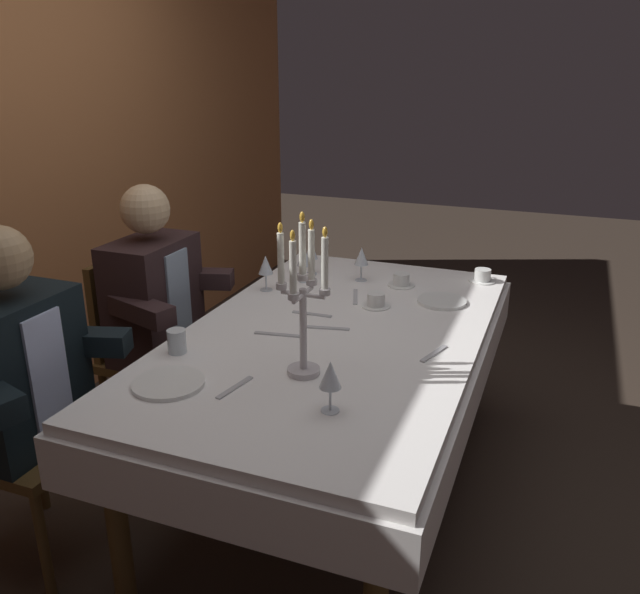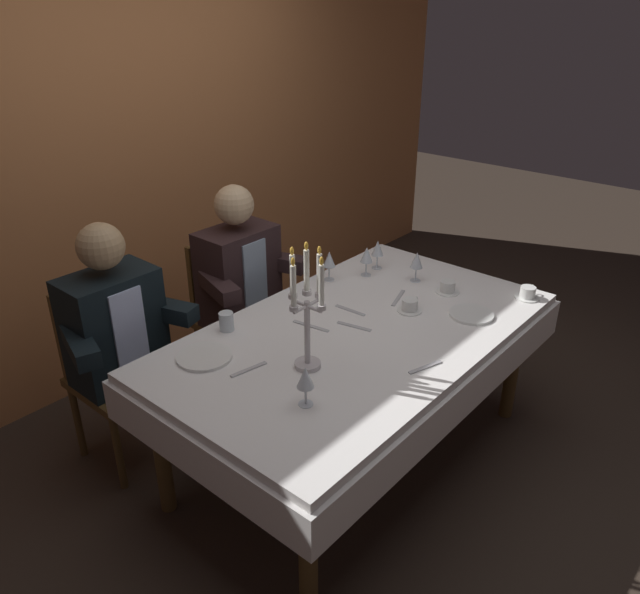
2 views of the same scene
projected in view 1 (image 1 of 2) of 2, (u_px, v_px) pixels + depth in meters
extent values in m
plane|color=#342921|center=(333.00, 490.00, 2.77)|extent=(12.00, 12.00, 0.00)
cube|color=white|center=(334.00, 335.00, 2.52)|extent=(1.90, 1.10, 0.04)
cube|color=white|center=(334.00, 361.00, 2.56)|extent=(1.94, 1.14, 0.18)
cylinder|color=brown|center=(376.00, 594.00, 1.77)|extent=(0.07, 0.07, 0.70)
cylinder|color=brown|center=(472.00, 355.00, 3.23)|extent=(0.07, 0.07, 0.70)
cylinder|color=brown|center=(117.00, 519.00, 2.07)|extent=(0.07, 0.07, 0.70)
cylinder|color=brown|center=(312.00, 330.00, 3.52)|extent=(0.07, 0.07, 0.70)
cylinder|color=silver|center=(304.00, 371.00, 2.16)|extent=(0.11, 0.11, 0.02)
cylinder|color=silver|center=(303.00, 329.00, 2.11)|extent=(0.02, 0.02, 0.28)
cylinder|color=silver|center=(303.00, 277.00, 2.05)|extent=(0.04, 0.04, 0.02)
cylinder|color=white|center=(302.00, 249.00, 2.02)|extent=(0.02, 0.02, 0.17)
ellipsoid|color=yellow|center=(302.00, 217.00, 1.99)|extent=(0.02, 0.02, 0.03)
cylinder|color=silver|center=(307.00, 291.00, 2.11)|extent=(0.07, 0.01, 0.01)
cylinder|color=silver|center=(312.00, 282.00, 2.13)|extent=(0.04, 0.04, 0.02)
cylinder|color=white|center=(312.00, 255.00, 2.10)|extent=(0.02, 0.02, 0.17)
ellipsoid|color=yellow|center=(311.00, 224.00, 2.07)|extent=(0.02, 0.02, 0.03)
cylinder|color=silver|center=(292.00, 293.00, 2.09)|extent=(0.01, 0.07, 0.01)
cylinder|color=silver|center=(281.00, 286.00, 2.09)|extent=(0.04, 0.04, 0.02)
cylinder|color=white|center=(281.00, 258.00, 2.06)|extent=(0.02, 0.02, 0.17)
ellipsoid|color=yellow|center=(280.00, 228.00, 2.03)|extent=(0.02, 0.02, 0.03)
cylinder|color=silver|center=(298.00, 298.00, 2.04)|extent=(0.07, 0.01, 0.01)
cylinder|color=silver|center=(293.00, 296.00, 2.00)|extent=(0.04, 0.04, 0.02)
cylinder|color=white|center=(293.00, 267.00, 1.97)|extent=(0.02, 0.02, 0.17)
ellipsoid|color=yellow|center=(293.00, 236.00, 1.93)|extent=(0.02, 0.02, 0.03)
cylinder|color=silver|center=(314.00, 296.00, 2.06)|extent=(0.01, 0.08, 0.01)
cylinder|color=silver|center=(325.00, 292.00, 2.04)|extent=(0.04, 0.04, 0.02)
cylinder|color=white|center=(325.00, 263.00, 2.01)|extent=(0.02, 0.02, 0.17)
ellipsoid|color=yellow|center=(325.00, 232.00, 1.97)|extent=(0.02, 0.02, 0.03)
cylinder|color=white|center=(442.00, 301.00, 2.80)|extent=(0.21, 0.21, 0.01)
cylinder|color=white|center=(168.00, 383.00, 2.09)|extent=(0.23, 0.23, 0.01)
cylinder|color=silver|center=(361.00, 280.00, 3.09)|extent=(0.06, 0.06, 0.00)
cylinder|color=silver|center=(361.00, 272.00, 3.08)|extent=(0.01, 0.01, 0.07)
cone|color=silver|center=(361.00, 256.00, 3.05)|extent=(0.07, 0.07, 0.08)
cylinder|color=silver|center=(311.00, 274.00, 3.19)|extent=(0.06, 0.06, 0.00)
cylinder|color=silver|center=(311.00, 266.00, 3.17)|extent=(0.01, 0.01, 0.07)
cone|color=silver|center=(311.00, 250.00, 3.14)|extent=(0.07, 0.07, 0.08)
cylinder|color=#E0D172|center=(311.00, 255.00, 3.15)|extent=(0.04, 0.04, 0.03)
cylinder|color=silver|center=(266.00, 290.00, 2.96)|extent=(0.06, 0.06, 0.00)
cylinder|color=silver|center=(266.00, 281.00, 2.95)|extent=(0.01, 0.01, 0.07)
cone|color=silver|center=(266.00, 265.00, 2.92)|extent=(0.07, 0.07, 0.08)
cylinder|color=maroon|center=(266.00, 270.00, 2.93)|extent=(0.04, 0.04, 0.03)
cylinder|color=silver|center=(304.00, 281.00, 3.08)|extent=(0.06, 0.06, 0.00)
cylinder|color=silver|center=(304.00, 273.00, 3.07)|extent=(0.01, 0.01, 0.07)
cone|color=silver|center=(304.00, 257.00, 3.04)|extent=(0.07, 0.07, 0.08)
cylinder|color=silver|center=(330.00, 410.00, 1.93)|extent=(0.06, 0.06, 0.00)
cylinder|color=silver|center=(330.00, 399.00, 1.92)|extent=(0.01, 0.01, 0.07)
cone|color=silver|center=(330.00, 374.00, 1.89)|extent=(0.07, 0.07, 0.08)
cylinder|color=maroon|center=(330.00, 382.00, 1.90)|extent=(0.04, 0.04, 0.03)
cylinder|color=silver|center=(177.00, 341.00, 2.31)|extent=(0.07, 0.07, 0.09)
cylinder|color=white|center=(401.00, 285.00, 3.01)|extent=(0.12, 0.12, 0.01)
cylinder|color=white|center=(402.00, 279.00, 3.00)|extent=(0.08, 0.08, 0.05)
torus|color=white|center=(404.00, 275.00, 3.05)|extent=(0.04, 0.01, 0.04)
cylinder|color=white|center=(482.00, 281.00, 3.08)|extent=(0.12, 0.12, 0.01)
cylinder|color=white|center=(483.00, 275.00, 3.07)|extent=(0.08, 0.08, 0.05)
torus|color=white|center=(484.00, 271.00, 3.11)|extent=(0.04, 0.01, 0.04)
cylinder|color=white|center=(376.00, 306.00, 2.76)|extent=(0.12, 0.12, 0.01)
cylinder|color=white|center=(376.00, 299.00, 2.75)|extent=(0.08, 0.08, 0.05)
torus|color=white|center=(379.00, 295.00, 2.79)|extent=(0.04, 0.01, 0.04)
cube|color=#B7B7BC|center=(278.00, 335.00, 2.47)|extent=(0.05, 0.19, 0.01)
cube|color=#B7B7BC|center=(235.00, 387.00, 2.07)|extent=(0.17, 0.05, 0.01)
cube|color=#B7B7BC|center=(312.00, 314.00, 2.67)|extent=(0.02, 0.17, 0.01)
cube|color=#B7B7BC|center=(328.00, 328.00, 2.53)|extent=(0.05, 0.17, 0.01)
cube|color=#B7B7BC|center=(355.00, 297.00, 2.87)|extent=(0.19, 0.08, 0.01)
cube|color=#B7B7BC|center=(434.00, 354.00, 2.31)|extent=(0.17, 0.07, 0.01)
cylinder|color=brown|center=(43.00, 545.00, 2.16)|extent=(0.04, 0.04, 0.42)
cylinder|color=brown|center=(113.00, 483.00, 2.47)|extent=(0.04, 0.04, 0.42)
cylinder|color=brown|center=(39.00, 463.00, 2.59)|extent=(0.04, 0.04, 0.42)
cube|color=brown|center=(31.00, 446.00, 2.30)|extent=(0.42, 0.42, 0.04)
cube|color=black|center=(18.00, 372.00, 2.20)|extent=(0.42, 0.26, 0.54)
cube|color=silver|center=(49.00, 371.00, 2.14)|extent=(0.16, 0.01, 0.40)
cube|color=black|center=(85.00, 341.00, 2.34)|extent=(0.19, 0.34, 0.08)
cylinder|color=brown|center=(174.00, 429.00, 2.84)|extent=(0.04, 0.04, 0.42)
cylinder|color=brown|center=(216.00, 392.00, 3.15)|extent=(0.04, 0.04, 0.42)
cylinder|color=brown|center=(107.00, 414.00, 2.96)|extent=(0.04, 0.04, 0.42)
cylinder|color=brown|center=(153.00, 380.00, 3.28)|extent=(0.04, 0.04, 0.42)
cube|color=brown|center=(159.00, 358.00, 2.98)|extent=(0.42, 0.42, 0.04)
cube|color=brown|center=(119.00, 304.00, 2.96)|extent=(0.38, 0.04, 0.44)
cube|color=#2E1E20|center=(153.00, 299.00, 2.88)|extent=(0.42, 0.26, 0.54)
cube|color=#8DA0B6|center=(179.00, 296.00, 2.82)|extent=(0.16, 0.01, 0.40)
sphere|color=#D4AF82|center=(145.00, 209.00, 2.74)|extent=(0.21, 0.21, 0.21)
cube|color=#2E1E20|center=(142.00, 310.00, 2.64)|extent=(0.19, 0.34, 0.08)
cube|color=#2E1E20|center=(199.00, 279.00, 3.02)|extent=(0.19, 0.34, 0.08)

